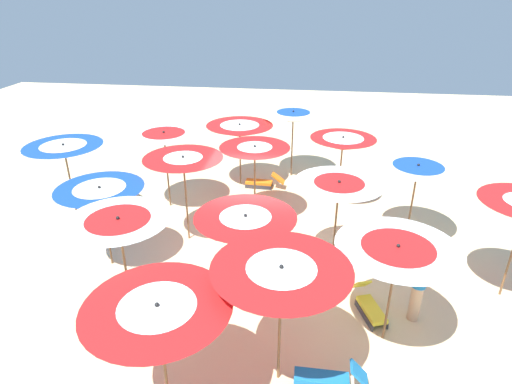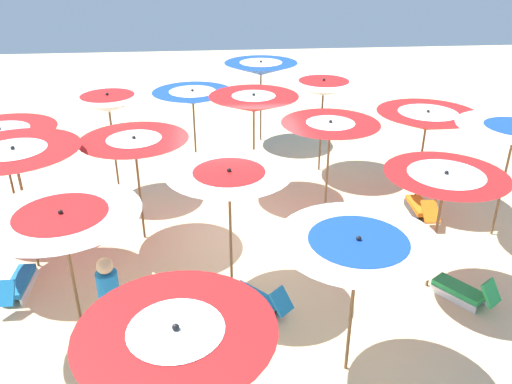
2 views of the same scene
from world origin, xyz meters
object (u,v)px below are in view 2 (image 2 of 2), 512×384
object	(u,v)px
beach_umbrella_2	(323,88)
beach_umbrella_6	(254,104)
beach_umbrella_9	(229,181)
lounger_3	(421,207)
beach_umbrella_1	(427,121)
lounger_2	(128,311)
beach_umbrella_11	(108,103)
beach_umbrella_10	(135,149)
lounger_0	(463,291)
beach_ball	(226,155)
beach_umbrella_15	(1,138)
beach_umbrella_13	(63,226)
beach_umbrella_14	(15,159)
beach_umbrella_8	(357,254)
lounger_4	(18,284)
beach_umbrella_3	(261,69)
beach_umbrella_7	(193,97)
beach_umbrella_12	(177,346)
beachgoer_0	(112,310)
beach_umbrella_5	(330,131)
lounger_1	(258,299)
beach_umbrella_4	(444,184)

from	to	relation	value
beach_umbrella_2	beach_umbrella_6	size ratio (longest dim) A/B	1.01
beach_umbrella_9	lounger_3	size ratio (longest dim) A/B	1.71
beach_umbrella_1	lounger_2	bearing A→B (deg)	-58.66
beach_umbrella_6	beach_umbrella_11	distance (m)	3.37
beach_umbrella_10	lounger_0	xyz separation A→B (m)	(2.68, 5.73, -1.81)
beach_ball	beach_umbrella_15	bearing A→B (deg)	-55.83
beach_umbrella_13	beach_umbrella_14	bearing A→B (deg)	-148.44
beach_umbrella_14	lounger_2	size ratio (longest dim) A/B	1.98
beach_umbrella_14	beach_umbrella_1	bearing A→B (deg)	103.92
beach_umbrella_9	beach_umbrella_10	bearing A→B (deg)	-138.09
beach_umbrella_8	lounger_4	distance (m)	6.10
beach_umbrella_3	beach_ball	size ratio (longest dim) A/B	7.92
beach_umbrella_3	beach_umbrella_7	xyz separation A→B (m)	(1.98, -1.99, -0.26)
beach_umbrella_8	beach_umbrella_11	world-z (taller)	beach_umbrella_11
beach_umbrella_12	beachgoer_0	xyz separation A→B (m)	(-2.16, -1.09, -1.22)
beach_umbrella_7	beach_umbrella_12	world-z (taller)	beach_umbrella_12
beach_umbrella_1	beach_umbrella_5	bearing A→B (deg)	-70.89
beach_umbrella_5	beach_umbrella_1	bearing A→B (deg)	109.11
beach_umbrella_7	lounger_2	bearing A→B (deg)	-9.53
lounger_2	beach_umbrella_3	bearing A→B (deg)	-129.35
lounger_1	lounger_2	xyz separation A→B (m)	(0.13, -2.16, 0.01)
beach_umbrella_7	beachgoer_0	xyz separation A→B (m)	(7.26, -1.10, -1.00)
beach_umbrella_11	beach_umbrella_13	bearing A→B (deg)	1.58
beach_ball	lounger_1	bearing A→B (deg)	2.15
lounger_0	beachgoer_0	world-z (taller)	beachgoer_0
beach_umbrella_1	beach_umbrella_3	xyz separation A→B (m)	(-4.46, -3.31, 0.24)
beach_umbrella_9	lounger_2	bearing A→B (deg)	-66.77
beach_umbrella_9	beach_umbrella_12	xyz separation A→B (m)	(3.82, -0.68, 0.05)
beach_umbrella_4	lounger_2	size ratio (longest dim) A/B	1.84
beach_umbrella_10	beach_umbrella_9	bearing A→B (deg)	41.91
beach_umbrella_1	lounger_2	world-z (taller)	beach_umbrella_1
beach_umbrella_1	beach_umbrella_10	xyz separation A→B (m)	(1.18, -6.37, 0.02)
beach_umbrella_8	beach_umbrella_10	world-z (taller)	beach_umbrella_10
beach_umbrella_4	beach_umbrella_13	bearing A→B (deg)	-83.44
beach_umbrella_4	lounger_2	xyz separation A→B (m)	(0.48, -5.29, -1.84)
lounger_2	beach_umbrella_7	bearing A→B (deg)	-118.74
beach_umbrella_9	beach_umbrella_12	distance (m)	3.89
beach_umbrella_9	beach_umbrella_10	distance (m)	2.62
beach_umbrella_9	beach_umbrella_4	bearing A→B (deg)	85.59
lounger_0	beach_umbrella_14	bearing A→B (deg)	41.66
beach_umbrella_1	beach_umbrella_14	distance (m)	8.57
lounger_1	lounger_4	distance (m)	4.28
beach_umbrella_12	lounger_3	xyz separation A→B (m)	(-6.14, 5.10, -1.99)
beach_umbrella_12	lounger_1	size ratio (longest dim) A/B	2.21
beach_umbrella_1	lounger_3	xyz separation A→B (m)	(0.81, -0.20, -1.78)
beachgoer_0	beach_umbrella_8	bearing A→B (deg)	29.87
lounger_0	beach_umbrella_2	bearing A→B (deg)	-22.28
beach_umbrella_2	lounger_2	distance (m)	7.61
beach_umbrella_7	lounger_0	xyz separation A→B (m)	(6.34, 4.67, -1.77)
beach_umbrella_1	lounger_1	world-z (taller)	beach_umbrella_1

